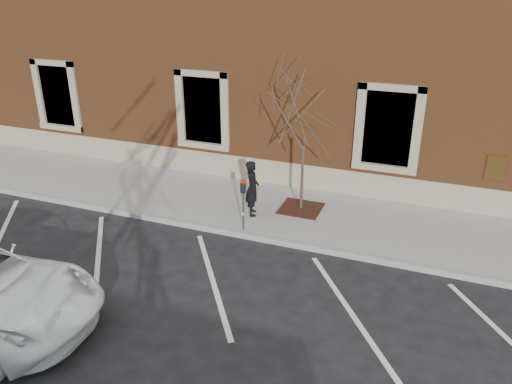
% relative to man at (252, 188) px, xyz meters
% --- Properties ---
extents(ground, '(120.00, 120.00, 0.00)m').
position_rel_man_xyz_m(ground, '(0.31, -1.11, -0.96)').
color(ground, '#28282B').
rests_on(ground, ground).
extents(sidewalk_near, '(40.00, 3.50, 0.15)m').
position_rel_man_xyz_m(sidewalk_near, '(0.31, 0.64, -0.89)').
color(sidewalk_near, '#ABABA1').
rests_on(sidewalk_near, ground).
extents(curb_near, '(40.00, 0.12, 0.15)m').
position_rel_man_xyz_m(curb_near, '(0.31, -1.16, -0.89)').
color(curb_near, '#9E9E99').
rests_on(curb_near, ground).
extents(parking_stripes, '(28.00, 4.40, 0.01)m').
position_rel_man_xyz_m(parking_stripes, '(0.31, -3.31, -0.96)').
color(parking_stripes, silver).
rests_on(parking_stripes, ground).
extents(building_civic, '(40.00, 8.62, 8.00)m').
position_rel_man_xyz_m(building_civic, '(0.31, 6.63, 3.03)').
color(building_civic, brown).
rests_on(building_civic, ground).
extents(man, '(0.60, 0.70, 1.63)m').
position_rel_man_xyz_m(man, '(0.00, 0.00, 0.00)').
color(man, black).
rests_on(man, sidewalk_near).
extents(parking_meter, '(0.13, 0.10, 1.45)m').
position_rel_man_xyz_m(parking_meter, '(0.13, -0.99, 0.19)').
color(parking_meter, '#595B60').
rests_on(parking_meter, sidewalk_near).
extents(tree_grate, '(1.19, 1.19, 0.03)m').
position_rel_man_xyz_m(tree_grate, '(1.21, 0.83, -0.80)').
color(tree_grate, '#431E15').
rests_on(tree_grate, sidewalk_near).
extents(sapling, '(2.43, 2.43, 4.04)m').
position_rel_man_xyz_m(sapling, '(1.21, 0.83, 2.01)').
color(sapling, '#4B372D').
rests_on(sapling, sidewalk_near).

